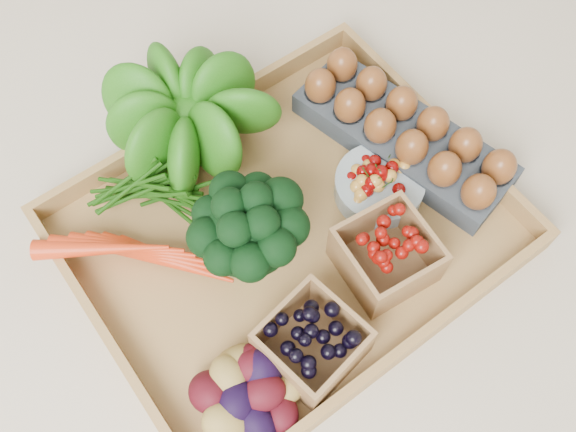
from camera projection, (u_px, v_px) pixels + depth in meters
ground at (288, 236)px, 0.88m from camera, size 4.00×4.00×0.00m
tray at (288, 233)px, 0.88m from camera, size 0.55×0.45×0.01m
carrots at (149, 253)px, 0.83m from camera, size 0.18×0.13×0.04m
lettuce at (186, 112)px, 0.86m from camera, size 0.16×0.16×0.16m
broccoli at (249, 243)px, 0.80m from camera, size 0.15×0.15×0.12m
cherry_bowl at (379, 186)px, 0.88m from camera, size 0.12×0.12×0.03m
egg_carton at (403, 138)px, 0.92m from camera, size 0.18×0.34×0.04m
potatoes at (246, 384)px, 0.74m from camera, size 0.14×0.14×0.08m
punnet_blackberry at (312, 343)px, 0.76m from camera, size 0.12×0.12×0.07m
punnet_raspberry at (386, 255)px, 0.81m from camera, size 0.12×0.12×0.07m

